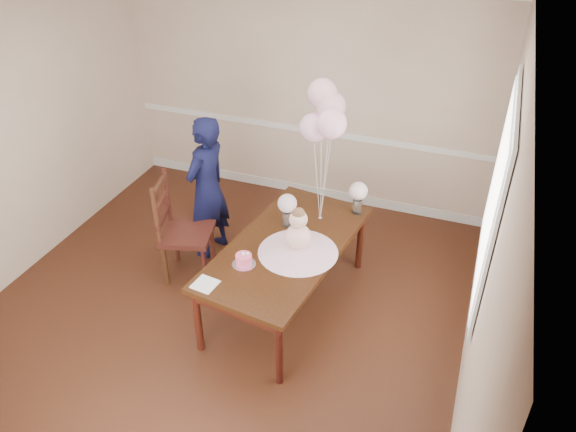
{
  "coord_description": "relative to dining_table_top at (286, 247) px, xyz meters",
  "views": [
    {
      "loc": [
        2.01,
        -3.5,
        3.77
      ],
      "look_at": [
        0.57,
        0.4,
        1.05
      ],
      "focal_mm": 35.0,
      "sensor_mm": 36.0,
      "label": 1
    }
  ],
  "objects": [
    {
      "name": "dining_chair_seat",
      "position": [
        -1.11,
        0.1,
        -0.19
      ],
      "size": [
        0.6,
        0.6,
        0.06
      ],
      "primitive_type": "cube",
      "rotation": [
        0.0,
        0.0,
        0.26
      ],
      "color": "black",
      "rests_on": "chair_leg_fl"
    },
    {
      "name": "table_leg_fr",
      "position": [
        0.28,
        -0.93,
        -0.36
      ],
      "size": [
        0.08,
        0.08,
        0.67
      ],
      "primitive_type": "cylinder",
      "rotation": [
        0.0,
        0.0,
        -0.13
      ],
      "color": "black",
      "rests_on": "floor"
    },
    {
      "name": "baseboard_trim",
      "position": [
        -0.55,
        2.08,
        -0.64
      ],
      "size": [
        4.5,
        0.02,
        0.12
      ],
      "primitive_type": "cube",
      "color": "silver",
      "rests_on": "floor"
    },
    {
      "name": "baby_hair",
      "position": [
        0.14,
        -0.07,
        0.44
      ],
      "size": [
        0.12,
        0.12,
        0.12
      ],
      "primitive_type": "sphere",
      "color": "brown",
      "rests_on": "baby_head"
    },
    {
      "name": "chair_back_post_r",
      "position": [
        -1.38,
        0.24,
        0.13
      ],
      "size": [
        0.05,
        0.05,
        0.63
      ],
      "primitive_type": "cylinder",
      "rotation": [
        0.0,
        0.0,
        0.26
      ],
      "color": "#33120E",
      "rests_on": "dining_chair_seat"
    },
    {
      "name": "cake_flower_b",
      "position": [
        -0.22,
        -0.39,
        0.14
      ],
      "size": [
        0.03,
        0.03,
        0.03
      ],
      "primitive_type": "sphere",
      "color": "silver",
      "rests_on": "birthday_cake"
    },
    {
      "name": "balloon_ribbon_a",
      "position": [
        0.12,
        0.52,
        0.44
      ],
      "size": [
        0.09,
        0.02,
        0.8
      ],
      "primitive_type": "cylinder",
      "rotation": [
        0.0,
        -0.1,
        -0.13
      ],
      "color": "white",
      "rests_on": "balloon_weight"
    },
    {
      "name": "roses_far",
      "position": [
        0.47,
        0.76,
        0.27
      ],
      "size": [
        0.18,
        0.18,
        0.18
      ],
      "primitive_type": "sphere",
      "color": "#F7CFD4",
      "rests_on": "rose_vase_far"
    },
    {
      "name": "birthday_cake",
      "position": [
        -0.25,
        -0.4,
        0.08
      ],
      "size": [
        0.16,
        0.16,
        0.1
      ],
      "primitive_type": "cylinder",
      "rotation": [
        0.0,
        0.0,
        -0.13
      ],
      "color": "#FF5083",
      "rests_on": "cake_platter"
    },
    {
      "name": "chair_leg_br",
      "position": [
        -0.97,
        0.35,
        -0.46
      ],
      "size": [
        0.05,
        0.05,
        0.48
      ],
      "primitive_type": "cylinder",
      "rotation": [
        0.0,
        0.0,
        0.26
      ],
      "color": "#3B1510",
      "rests_on": "floor"
    },
    {
      "name": "napkin",
      "position": [
        -0.44,
        -0.77,
        0.03
      ],
      "size": [
        0.22,
        0.22,
        0.01
      ],
      "primitive_type": "cube",
      "rotation": [
        0.0,
        0.0,
        -0.13
      ],
      "color": "white",
      "rests_on": "dining_table_top"
    },
    {
      "name": "floor",
      "position": [
        -0.55,
        -0.41,
        -0.7
      ],
      "size": [
        4.5,
        5.0,
        0.0
      ],
      "primitive_type": "cube",
      "color": "black",
      "rests_on": "ground"
    },
    {
      "name": "table_leg_fl",
      "position": [
        -0.52,
        -0.82,
        -0.36
      ],
      "size": [
        0.08,
        0.08,
        0.67
      ],
      "primitive_type": "cylinder",
      "rotation": [
        0.0,
        0.0,
        -0.13
      ],
      "color": "black",
      "rests_on": "floor"
    },
    {
      "name": "table_leg_bl",
      "position": [
        -0.28,
        0.93,
        -0.36
      ],
      "size": [
        0.08,
        0.08,
        0.67
      ],
      "primitive_type": "cylinder",
      "rotation": [
        0.0,
        0.0,
        -0.13
      ],
      "color": "black",
      "rests_on": "floor"
    },
    {
      "name": "table_apron",
      "position": [
        0.0,
        0.0,
        -0.07
      ],
      "size": [
        1.1,
        1.92,
        0.1
      ],
      "primitive_type": "cube",
      "rotation": [
        0.0,
        0.0,
        -0.13
      ],
      "color": "black",
      "rests_on": "table_leg_fl"
    },
    {
      "name": "balloon_ribbon_b",
      "position": [
        0.21,
        0.48,
        0.49
      ],
      "size": [
        0.09,
        0.06,
        0.9
      ],
      "primitive_type": "cylinder",
      "rotation": [
        0.05,
        0.1,
        -0.13
      ],
      "color": "silver",
      "rests_on": "balloon_weight"
    },
    {
      "name": "rose_vase_near",
      "position": [
        -0.11,
        0.3,
        0.1
      ],
      "size": [
        0.11,
        0.11,
        0.15
      ],
      "primitive_type": "cylinder",
      "rotation": [
        0.0,
        0.0,
        -0.13
      ],
      "color": "silver",
      "rests_on": "dining_table_top"
    },
    {
      "name": "chair_back_post_l",
      "position": [
        -1.28,
        -0.15,
        0.13
      ],
      "size": [
        0.05,
        0.05,
        0.63
      ],
      "primitive_type": "cylinder",
      "rotation": [
        0.0,
        0.0,
        0.26
      ],
      "color": "#391A0F",
      "rests_on": "dining_chair_seat"
    },
    {
      "name": "baby_head",
      "position": [
        0.14,
        -0.07,
        0.38
      ],
      "size": [
        0.16,
        0.16,
        0.16
      ],
      "primitive_type": "sphere",
      "color": "beige",
      "rests_on": "baby_torso"
    },
    {
      "name": "balloon_weight",
      "position": [
        0.16,
        0.51,
        0.03
      ],
      "size": [
        0.04,
        0.04,
        0.02
      ],
      "primitive_type": "cylinder",
      "rotation": [
        0.0,
        0.0,
        -0.13
      ],
      "color": "silver",
      "rests_on": "dining_table_top"
    },
    {
      "name": "roses_near",
      "position": [
        -0.11,
        0.3,
        0.27
      ],
      "size": [
        0.18,
        0.18,
        0.18
      ],
      "primitive_type": "sphere",
      "color": "beige",
      "rests_on": "rose_vase_near"
    },
    {
      "name": "balloon_b",
      "position": [
        0.25,
        0.45,
        1.08
      ],
      "size": [
        0.27,
        0.27,
        0.27
      ],
      "primitive_type": "sphere",
      "color": "#FFB4D2",
      "rests_on": "balloon_ribbon_b"
    },
    {
      "name": "chair_slat_low",
      "position": [
        -1.33,
        0.05,
        -0.0
      ],
      "size": [
        0.15,
        0.44,
        0.06
      ],
      "primitive_type": "cube",
      "rotation": [
        0.0,
        0.0,
        0.26
      ],
      "color": "black",
      "rests_on": "dining_chair_seat"
    },
    {
      "name": "balloon_d",
      "position": [
        0.1,
        0.64,
        1.27
      ],
      "size": [
        0.27,
        0.27,
        0.27
      ],
      "primitive_type": "sphere",
      "color": "#E2A0B1",
      "rests_on": "balloon_ribbon_d"
    },
    {
      "name": "chair_leg_fl",
      "position": [
        -1.26,
        -0.14,
        -0.46
      ],
      "size": [
        0.05,
        0.05,
        0.48
      ],
      "primitive_type": "cylinder",
      "rotation": [
        0.0,
        0.0,
        0.26
      ],
      "color": "#331C0E",
      "rests_on": "floor"
    },
    {
      "name": "chair_leg_fr",
      "position": [
        -0.87,
        -0.04,
        -0.46
      ],
      "size": [
        0.05,
        0.05,
        0.48
      ],
      "primitive_type": "cylinder",
      "rotation": [
        0.0,
        0.0,
        0.26
      ],
      "color": "#36110E",
      "rests_on": "floor"
    },
    {
      "name": "table_leg_br",
      "position": [
        0.52,
        0.82,
        -0.36
      ],
      "size": [
        0.08,
        0.08,
        0.67
      ],
      "primitive_type": "cylinder",
      "rotation": [
        0.0,
        0.0,
        -0.13
      ],
      "color": "black",
      "rests_on": "floor"
    },
    {
      "name": "chair_slat_mid",
      "position": [
        -1.33,
        0.05,
        0.18
      ],
      "size": [
        0.15,
        0.44,
        0.06
      ],
      "primitive_type": "cube",
      "rotation": [
        0.0,
        0.0,
        0.26
      ],
      "color": "#3E1710",
      "rests_on": "dining_chair_seat"
    },
    {
      "name": "window_blinds",
      "position": [
        1.66,
        0.09,
        0.85
      ],
      "size": [
        0.01,
        1.5,
        1.4
      ],
      "primitive_type": "cube",
      "color": "silver",
      "rests_on": "wall_right"
    },
    {
      "name": "rose_vase_far",
      "position": [
        0.47,
        0.76,
        0.1
      ],
      "size": [
        0.11,
        0.11,
        0.15
      ],
      "primitive_type": "cylinder",
      "rotation": [
        0.0,
        0.0,
        -0.13
      ],
      "color": "white",
      "rests_on": "dining_table_top"
    },
    {
      "name": "cake_platter",
      "position": [
        -0.25,
        -0.4,
        0.03
      ],
      "size": [
        0.24,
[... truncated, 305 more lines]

